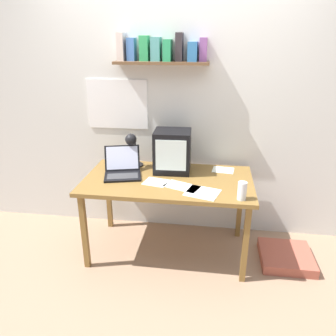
{
  "coord_description": "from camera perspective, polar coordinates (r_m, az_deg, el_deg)",
  "views": [
    {
      "loc": [
        0.36,
        -2.58,
        1.86
      ],
      "look_at": [
        0.0,
        0.0,
        0.83
      ],
      "focal_mm": 35.0,
      "sensor_mm": 36.0,
      "label": 1
    }
  ],
  "objects": [
    {
      "name": "crt_monitor",
      "position": [
        2.94,
        0.77,
        2.94
      ],
      "size": [
        0.33,
        0.31,
        0.38
      ],
      "rotation": [
        0.0,
        0.0,
        0.03
      ],
      "color": "black",
      "rests_on": "corner_desk"
    },
    {
      "name": "ground_plane",
      "position": [
        3.2,
        -0.0,
        -13.99
      ],
      "size": [
        12.0,
        12.0,
        0.0
      ],
      "primitive_type": "plane",
      "color": "#9A7960"
    },
    {
      "name": "printed_handout",
      "position": [
        2.6,
        6.01,
        -4.28
      ],
      "size": [
        0.3,
        0.28,
        0.0
      ],
      "rotation": [
        0.0,
        0.0,
        -0.3
      ],
      "color": "white",
      "rests_on": "corner_desk"
    },
    {
      "name": "laptop",
      "position": [
        2.94,
        -7.93,
        -0.01
      ],
      "size": [
        0.39,
        0.4,
        0.23
      ],
      "rotation": [
        0.0,
        0.0,
        0.26
      ],
      "color": "black",
      "rests_on": "corner_desk"
    },
    {
      "name": "corner_desk",
      "position": [
        2.86,
        -0.0,
        -3.02
      ],
      "size": [
        1.45,
        0.8,
        0.73
      ],
      "color": "brown",
      "rests_on": "ground_plane"
    },
    {
      "name": "open_notebook",
      "position": [
        3.06,
        9.57,
        -0.34
      ],
      "size": [
        0.21,
        0.18,
        0.0
      ],
      "rotation": [
        0.0,
        0.0,
        -0.12
      ],
      "color": "white",
      "rests_on": "corner_desk"
    },
    {
      "name": "desk_lamp",
      "position": [
        3.04,
        -6.28,
        4.01
      ],
      "size": [
        0.15,
        0.18,
        0.33
      ],
      "rotation": [
        0.0,
        0.0,
        -0.38
      ],
      "color": "black",
      "rests_on": "corner_desk"
    },
    {
      "name": "loose_paper_near_monitor",
      "position": [
        2.69,
        2.43,
        -3.22
      ],
      "size": [
        0.32,
        0.25,
        0.0
      ],
      "rotation": [
        0.0,
        0.0,
        -0.39
      ],
      "color": "white",
      "rests_on": "corner_desk"
    },
    {
      "name": "floor_cushion",
      "position": [
        3.21,
        19.85,
        -14.35
      ],
      "size": [
        0.45,
        0.45,
        0.09
      ],
      "color": "#A55140",
      "rests_on": "ground_plane"
    },
    {
      "name": "loose_paper_near_laptop",
      "position": [
        2.77,
        -2.11,
        -2.48
      ],
      "size": [
        0.23,
        0.21,
        0.0
      ],
      "rotation": [
        0.0,
        0.0,
        -0.22
      ],
      "color": "white",
      "rests_on": "corner_desk"
    },
    {
      "name": "back_wall",
      "position": [
        3.14,
        1.19,
        11.43
      ],
      "size": [
        5.6,
        0.24,
        2.6
      ],
      "color": "silver",
      "rests_on": "ground_plane"
    },
    {
      "name": "juice_glass",
      "position": [
        2.52,
        12.76,
        -4.06
      ],
      "size": [
        0.07,
        0.07,
        0.14
      ],
      "color": "white",
      "rests_on": "corner_desk"
    }
  ]
}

